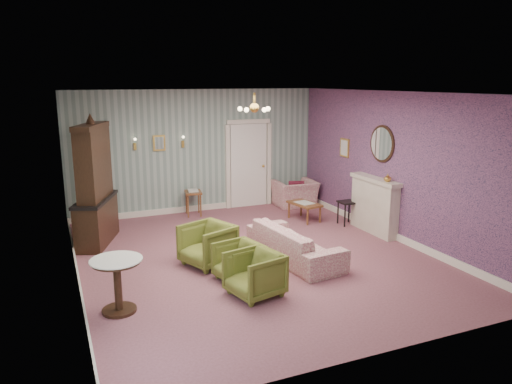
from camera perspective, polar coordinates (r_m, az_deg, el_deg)
name	(u,v)px	position (r m, az deg, el deg)	size (l,w,h in m)	color
floor	(254,257)	(8.87, -0.18, -7.59)	(7.00, 7.00, 0.00)	#8B515E
ceiling	(254,93)	(8.31, -0.19, 11.48)	(7.00, 7.00, 0.00)	white
wall_back	(197,151)	(11.73, -6.87, 4.71)	(6.00, 6.00, 0.00)	slate
wall_front	(379,236)	(5.52, 14.15, -4.99)	(6.00, 6.00, 0.00)	slate
wall_left	(70,193)	(7.84, -20.83, -0.16)	(7.00, 7.00, 0.00)	slate
wall_right	(395,166)	(10.01, 15.87, 2.89)	(7.00, 7.00, 0.00)	slate
wall_right_floral	(394,166)	(10.00, 15.80, 2.88)	(7.00, 7.00, 0.00)	#B25986
door	(248,164)	(12.17, -0.88, 3.33)	(1.12, 0.12, 2.16)	white
olive_chair_a	(254,272)	(7.26, -0.18, -9.31)	(0.71, 0.66, 0.73)	#5F6523
olive_chair_b	(239,260)	(7.81, -2.04, -7.91)	(0.65, 0.61, 0.67)	#5F6523
olive_chair_c	(207,243)	(8.44, -5.67, -5.89)	(0.77, 0.72, 0.79)	#5F6523
sofa_chintz	(295,237)	(8.67, 4.51, -5.28)	(2.08, 0.61, 0.81)	#9D3F59
wingback_chair	(295,189)	(12.31, 4.58, 0.34)	(0.99, 0.64, 0.87)	#9D3F59
dresser	(94,181)	(9.81, -18.35, 1.21)	(0.51, 1.47, 2.46)	black
fireplace	(374,205)	(10.41, 13.60, -1.50)	(0.30, 1.40, 1.16)	beige
mantel_vase	(388,178)	(9.95, 15.07, 1.61)	(0.15, 0.15, 0.15)	gold
oval_mirror	(382,144)	(10.24, 14.43, 5.45)	(0.04, 0.76, 0.84)	white
framed_print	(345,148)	(11.37, 10.28, 5.09)	(0.04, 0.34, 0.42)	gold
coffee_table	(304,211)	(11.13, 5.64, -2.26)	(0.44, 0.80, 0.41)	brown
side_table_black	(347,213)	(10.90, 10.54, -2.43)	(0.35, 0.35, 0.53)	black
pedestal_table	(118,285)	(7.03, -15.79, -10.41)	(0.71, 0.71, 0.77)	black
nesting_table	(193,202)	(11.56, -7.30, -1.18)	(0.37, 0.48, 0.62)	brown
gilt_mirror_back	(159,143)	(11.44, -11.19, 5.61)	(0.28, 0.06, 0.36)	gold
sconce_left	(135,144)	(11.33, -13.90, 5.40)	(0.16, 0.12, 0.30)	gold
sconce_right	(183,142)	(11.55, -8.49, 5.78)	(0.16, 0.12, 0.30)	gold
chandelier	(254,109)	(8.32, -0.19, 9.62)	(0.56, 0.56, 0.36)	gold
burgundy_cushion	(296,189)	(12.15, 4.70, 0.39)	(0.38, 0.10, 0.38)	maroon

